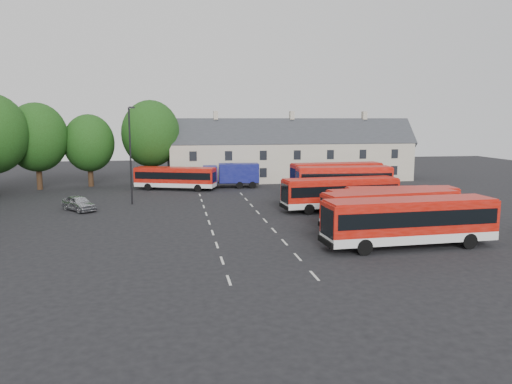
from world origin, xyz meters
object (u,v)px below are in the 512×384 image
bus_row_a (410,218)px  lamppost (131,153)px  bus_dd_south (344,183)px  box_truck (232,174)px  silver_car (79,203)px

bus_row_a → lamppost: (-20.75, 21.56, 3.38)m
bus_dd_south → box_truck: 18.14m
box_truck → silver_car: (-16.80, -14.05, -1.03)m
silver_car → lamppost: lamppost is taller
bus_dd_south → silver_car: 26.98m
bus_row_a → box_truck: bearing=102.3°
box_truck → lamppost: lamppost is taller
bus_row_a → bus_dd_south: (1.27, 17.54, 0.22)m
bus_dd_south → box_truck: bearing=127.4°
lamppost → bus_row_a: bearing=-46.1°
bus_dd_south → silver_car: bus_dd_south is taller
bus_row_a → silver_car: 31.67m
box_truck → silver_car: box_truck is taller
silver_car → lamppost: bearing=-6.3°
silver_car → lamppost: (4.90, 3.03, 4.72)m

